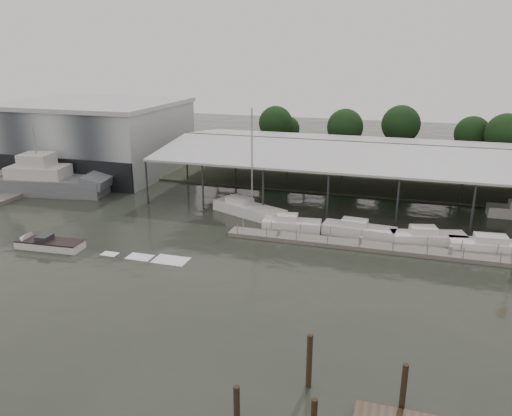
# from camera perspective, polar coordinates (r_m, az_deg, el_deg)

# --- Properties ---
(ground) EXTENTS (200.00, 200.00, 0.00)m
(ground) POSITION_cam_1_polar(r_m,az_deg,el_deg) (42.94, -8.66, -7.23)
(ground) COLOR #272C24
(ground) RESTS_ON ground
(land_strip_far) EXTENTS (140.00, 30.00, 0.30)m
(land_strip_far) POSITION_cam_1_polar(r_m,az_deg,el_deg) (80.84, 4.15, 4.95)
(land_strip_far) COLOR #393E2E
(land_strip_far) RESTS_ON ground
(land_strip_west) EXTENTS (20.00, 40.00, 0.30)m
(land_strip_west) POSITION_cam_1_polar(r_m,az_deg,el_deg) (88.44, -24.05, 4.56)
(land_strip_west) COLOR #393E2E
(land_strip_west) RESTS_ON ground
(storage_warehouse) EXTENTS (24.50, 20.50, 10.50)m
(storage_warehouse) POSITION_cam_1_polar(r_m,az_deg,el_deg) (80.14, -17.95, 7.81)
(storage_warehouse) COLOR #B1B7BC
(storage_warehouse) RESTS_ON ground
(covered_boat_shed) EXTENTS (58.24, 24.00, 6.96)m
(covered_boat_shed) POSITION_cam_1_polar(r_m,az_deg,el_deg) (64.01, 16.45, 6.37)
(covered_boat_shed) COLOR silver
(covered_boat_shed) RESTS_ON ground
(trawler_dock) EXTENTS (3.00, 18.00, 0.50)m
(trawler_dock) POSITION_cam_1_polar(r_m,az_deg,el_deg) (70.35, -26.18, 1.31)
(trawler_dock) COLOR slate
(trawler_dock) RESTS_ON ground
(floating_dock) EXTENTS (28.00, 2.00, 1.40)m
(floating_dock) POSITION_cam_1_polar(r_m,az_deg,el_deg) (48.36, 13.00, -4.30)
(floating_dock) COLOR slate
(floating_dock) RESTS_ON ground
(grey_trawler) EXTENTS (16.93, 7.16, 8.84)m
(grey_trawler) POSITION_cam_1_polar(r_m,az_deg,el_deg) (70.11, -22.73, 2.84)
(grey_trawler) COLOR slate
(grey_trawler) RESTS_ON ground
(white_sailboat) EXTENTS (9.31, 6.07, 12.20)m
(white_sailboat) POSITION_cam_1_polar(r_m,az_deg,el_deg) (56.38, -0.91, -0.15)
(white_sailboat) COLOR white
(white_sailboat) RESTS_ON ground
(speedboat_underway) EXTENTS (18.07, 3.21, 2.00)m
(speedboat_underway) POSITION_cam_1_polar(r_m,az_deg,el_deg) (51.30, -23.02, -3.78)
(speedboat_underway) COLOR white
(speedboat_underway) RESTS_ON ground
(moored_cruiser_0) EXTENTS (6.19, 2.83, 1.70)m
(moored_cruiser_0) POSITION_cam_1_polar(r_m,az_deg,el_deg) (51.85, 4.05, -1.86)
(moored_cruiser_0) COLOR white
(moored_cruiser_0) RESTS_ON ground
(moored_cruiser_1) EXTENTS (7.41, 2.87, 1.70)m
(moored_cruiser_1) POSITION_cam_1_polar(r_m,az_deg,el_deg) (51.22, 11.62, -2.45)
(moored_cruiser_1) COLOR white
(moored_cruiser_1) RESTS_ON ground
(moored_cruiser_2) EXTENTS (7.35, 3.84, 1.70)m
(moored_cruiser_2) POSITION_cam_1_polar(r_m,az_deg,el_deg) (50.98, 19.00, -3.18)
(moored_cruiser_2) COLOR white
(moored_cruiser_2) RESTS_ON ground
(moored_cruiser_3) EXTENTS (8.24, 2.89, 1.70)m
(moored_cruiser_3) POSITION_cam_1_polar(r_m,az_deg,el_deg) (51.07, 25.63, -3.97)
(moored_cruiser_3) COLOR white
(moored_cruiser_3) RESTS_ON ground
(mooring_pilings) EXTENTS (8.20, 8.34, 3.90)m
(mooring_pilings) POSITION_cam_1_polar(r_m,az_deg,el_deg) (26.29, 6.50, -22.54)
(mooring_pilings) COLOR #312418
(mooring_pilings) RESTS_ON ground
(horizon_tree_line) EXTENTS (68.81, 10.72, 9.34)m
(horizon_tree_line) POSITION_cam_1_polar(r_m,az_deg,el_deg) (83.77, 21.35, 8.07)
(horizon_tree_line) COLOR #2F2015
(horizon_tree_line) RESTS_ON ground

